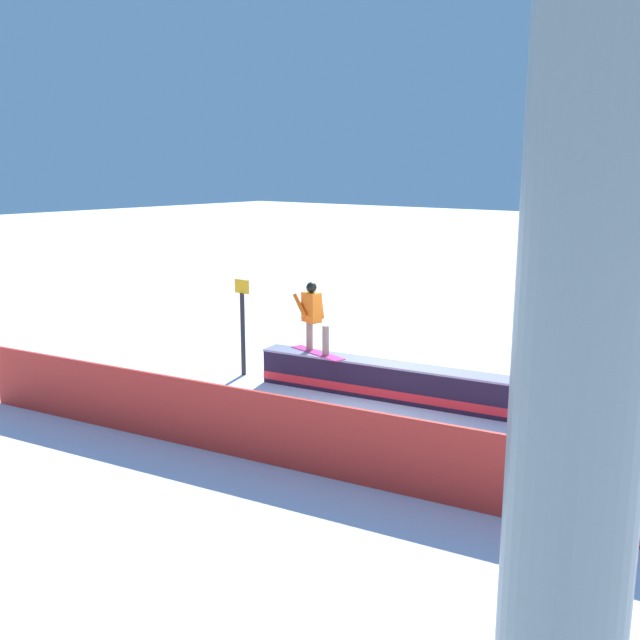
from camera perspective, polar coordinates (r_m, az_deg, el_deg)
name	(u,v)px	position (r m, az deg, el deg)	size (l,w,h in m)	color
ground_plane	(385,398)	(14.54, 5.17, -6.15)	(120.00, 120.00, 0.00)	white
grind_box	(385,382)	(14.44, 5.19, -4.90)	(5.44, 1.50, 0.73)	black
snowboarder	(313,315)	(14.92, -0.55, 0.43)	(1.52, 0.60, 1.47)	#C42984
safety_fence	(247,424)	(11.46, -5.80, -8.20)	(11.56, 0.06, 1.15)	red
trail_marker	(243,325)	(15.86, -6.12, -0.37)	(0.40, 0.10, 2.14)	#262628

